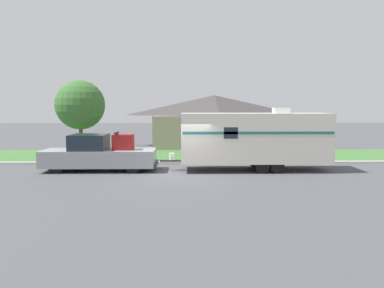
% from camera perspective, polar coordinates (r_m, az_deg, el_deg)
% --- Properties ---
extents(ground_plane, '(120.00, 120.00, 0.00)m').
position_cam_1_polar(ground_plane, '(18.34, -0.93, -4.84)').
color(ground_plane, '#47474C').
extents(curb_strip, '(80.00, 0.30, 0.14)m').
position_cam_1_polar(curb_strip, '(22.02, -0.96, -2.87)').
color(curb_strip, beige).
rests_on(curb_strip, ground_plane).
extents(lawn_strip, '(80.00, 7.00, 0.03)m').
position_cam_1_polar(lawn_strip, '(25.65, -0.98, -1.78)').
color(lawn_strip, '#3D6B33').
rests_on(lawn_strip, ground_plane).
extents(house_across_street, '(10.95, 7.82, 4.34)m').
position_cam_1_polar(house_across_street, '(32.47, 3.43, 3.74)').
color(house_across_street, gray).
rests_on(house_across_street, ground_plane).
extents(pickup_truck, '(5.95, 2.00, 2.03)m').
position_cam_1_polar(pickup_truck, '(20.23, -14.01, -1.55)').
color(pickup_truck, black).
rests_on(pickup_truck, ground_plane).
extents(travel_trailer, '(8.84, 2.34, 3.30)m').
position_cam_1_polar(travel_trailer, '(19.96, 9.49, 0.97)').
color(travel_trailer, black).
rests_on(travel_trailer, ground_plane).
extents(mailbox, '(0.48, 0.20, 1.28)m').
position_cam_1_polar(mailbox, '(23.33, -15.17, -0.33)').
color(mailbox, brown).
rests_on(mailbox, ground_plane).
extents(tree_in_yard, '(3.13, 3.13, 5.04)m').
position_cam_1_polar(tree_in_yard, '(24.98, -16.68, 5.71)').
color(tree_in_yard, brown).
rests_on(tree_in_yard, ground_plane).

